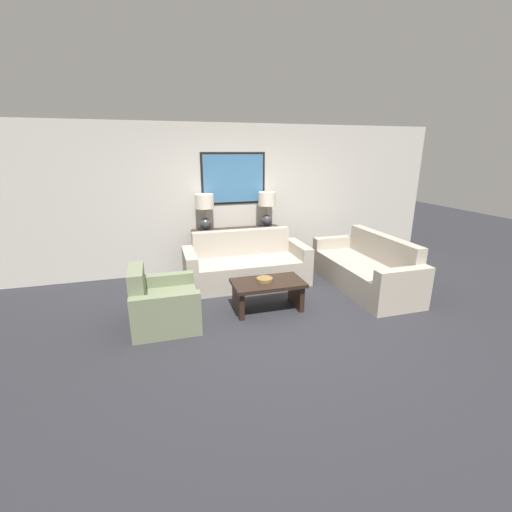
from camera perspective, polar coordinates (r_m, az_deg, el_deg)
ground_plane at (r=4.69m, az=2.87°, el=-10.56°), size 20.00×20.00×0.00m
back_wall at (r=6.44m, az=-3.81°, el=9.51°), size 8.12×0.12×2.65m
console_table at (r=6.38m, az=-3.13°, el=0.97°), size 1.63×0.37×0.82m
table_lamp_left at (r=6.10m, az=-8.54°, el=7.96°), size 0.32×0.32×0.65m
table_lamp_right at (r=6.35m, az=1.82°, el=8.50°), size 0.32×0.32×0.65m
couch_by_back_wall at (r=5.83m, az=-1.68°, el=-1.72°), size 2.06×0.86×0.87m
couch_by_side at (r=5.92m, az=17.83°, el=-2.26°), size 0.86×2.06×0.87m
coffee_table at (r=4.84m, az=2.00°, el=-5.64°), size 0.99×0.56×0.43m
decorative_bowl at (r=4.80m, az=1.44°, el=-3.92°), size 0.23×0.23×0.04m
armchair_near_back_wall at (r=4.62m, az=-15.33°, el=-7.86°), size 0.82×0.88×0.80m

